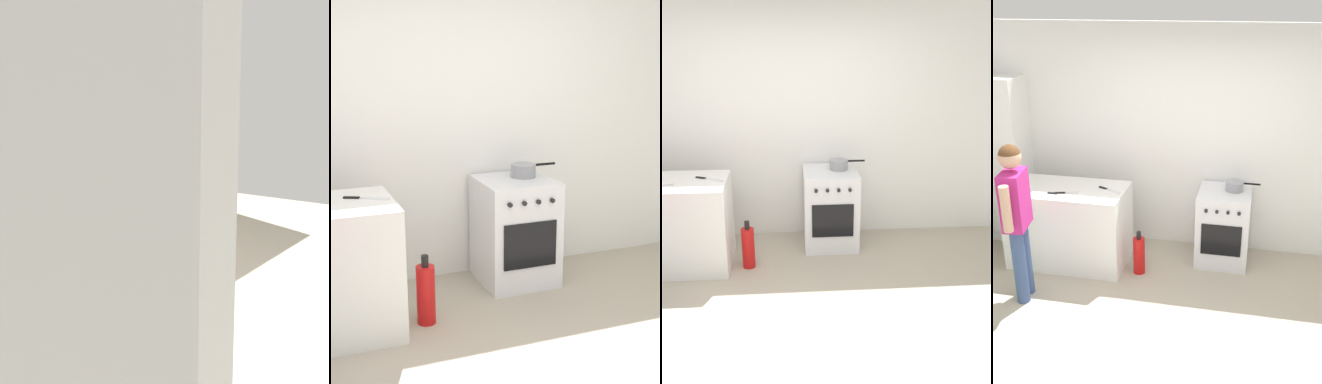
% 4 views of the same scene
% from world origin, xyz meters
% --- Properties ---
extents(back_wall, '(6.00, 0.10, 2.60)m').
position_xyz_m(back_wall, '(0.00, 1.95, 1.30)').
color(back_wall, white).
rests_on(back_wall, ground).
extents(oven_left, '(0.58, 0.62, 0.85)m').
position_xyz_m(oven_left, '(0.35, 1.58, 0.43)').
color(oven_left, silver).
rests_on(oven_left, ground).
extents(pot, '(0.38, 0.20, 0.11)m').
position_xyz_m(pot, '(0.45, 1.63, 0.90)').
color(pot, gray).
rests_on(pot, oven_left).
extents(knife_chef, '(0.29, 0.16, 0.01)m').
position_xyz_m(knife_chef, '(-0.88, 1.24, 0.90)').
color(knife_chef, silver).
rests_on(knife_chef, counter_unit).
extents(fire_extinguisher, '(0.13, 0.13, 0.50)m').
position_xyz_m(fire_extinguisher, '(-0.52, 1.10, 0.22)').
color(fire_extinguisher, red).
rests_on(fire_extinguisher, ground).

